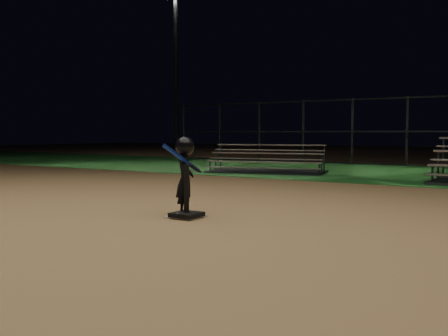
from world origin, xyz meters
TOP-DOWN VIEW (x-y plane):
  - ground at (0.00, 0.00)m, footprint 80.00×80.00m
  - grass_strip at (0.00, 10.00)m, footprint 60.00×8.00m
  - home_plate at (0.00, 0.00)m, footprint 0.45×0.45m
  - batting_tee at (0.06, -0.06)m, footprint 0.38×0.38m
  - child_batter at (-0.11, 0.12)m, footprint 0.46×0.64m
  - bleacher_left at (-2.89, 7.83)m, footprint 3.76×2.44m
  - backstop_fence at (0.00, 13.00)m, footprint 20.08×0.08m
  - light_pole_left at (-12.00, 14.94)m, footprint 0.90×0.53m

SIDE VIEW (x-z plane):
  - ground at x=0.00m, z-range 0.00..0.00m
  - grass_strip at x=0.00m, z-range 0.00..0.01m
  - home_plate at x=0.00m, z-range 0.00..0.02m
  - batting_tee at x=0.06m, z-range -0.21..0.53m
  - bleacher_left at x=-2.89m, z-range -0.25..0.60m
  - child_batter at x=-0.11m, z-range 0.04..1.19m
  - backstop_fence at x=0.00m, z-range 0.00..2.50m
  - light_pole_left at x=-12.00m, z-range 0.80..9.10m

